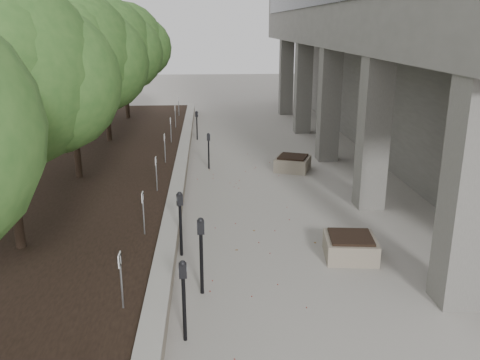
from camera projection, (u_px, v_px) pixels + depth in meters
name	position (u px, v px, depth m)	size (l,w,h in m)	color
ground	(272.00, 342.00, 7.91)	(90.00, 90.00, 0.00)	#9B968E
retaining_wall	(181.00, 171.00, 16.30)	(0.39, 26.00, 0.50)	gray
planting_bed	(65.00, 174.00, 16.09)	(7.00, 26.00, 0.40)	black
crabapple_tree_2	(3.00, 115.00, 9.55)	(4.60, 4.00, 5.44)	#2F5922
crabapple_tree_3	(70.00, 85.00, 14.32)	(4.60, 4.00, 5.44)	#2F5922
crabapple_tree_4	(104.00, 70.00, 19.09)	(4.60, 4.00, 5.44)	#2F5922
crabapple_tree_5	(124.00, 61.00, 23.86)	(4.60, 4.00, 5.44)	#2F5922
parking_sign_2	(121.00, 281.00, 7.98)	(0.04, 0.22, 0.96)	black
parking_sign_3	(143.00, 213.00, 10.84)	(0.04, 0.22, 0.96)	black
parking_sign_4	(156.00, 174.00, 13.70)	(0.04, 0.22, 0.96)	black
parking_sign_5	(165.00, 148.00, 16.56)	(0.04, 0.22, 0.96)	black
parking_sign_6	(171.00, 130.00, 19.42)	(0.04, 0.22, 0.96)	black
parking_sign_7	(175.00, 117.00, 22.29)	(0.04, 0.22, 0.96)	black
parking_sign_8	(179.00, 106.00, 25.15)	(0.04, 0.22, 0.96)	black
parking_meter_1	(184.00, 301.00, 7.76)	(0.14, 0.10, 1.38)	black
parking_meter_2	(201.00, 256.00, 9.13)	(0.15, 0.11, 1.50)	black
parking_meter_3	(181.00, 224.00, 10.68)	(0.14, 0.10, 1.44)	black
parking_meter_4	(209.00, 151.00, 17.26)	(0.12, 0.09, 1.25)	black
parking_meter_5	(197.00, 125.00, 21.65)	(0.12, 0.09, 1.26)	black
planter_front	(350.00, 246.00, 10.73)	(1.06, 1.06, 0.49)	gray
planter_back	(293.00, 163.00, 17.19)	(1.08, 1.08, 0.50)	gray
berry_scatter	(243.00, 222.00, 12.67)	(3.30, 14.10, 0.02)	maroon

